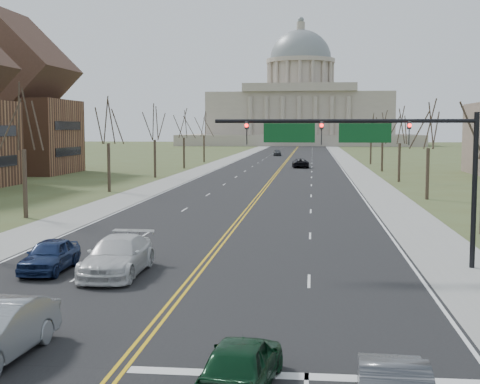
% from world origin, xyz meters
% --- Properties ---
extents(ground, '(600.00, 600.00, 0.00)m').
position_xyz_m(ground, '(0.00, 0.00, 0.00)').
color(ground, '#495028').
rests_on(ground, ground).
extents(road, '(20.00, 380.00, 0.01)m').
position_xyz_m(road, '(0.00, 110.00, 0.01)').
color(road, black).
rests_on(road, ground).
extents(cross_road, '(120.00, 14.00, 0.01)m').
position_xyz_m(cross_road, '(0.00, 6.00, 0.01)').
color(cross_road, black).
rests_on(cross_road, ground).
extents(sidewalk_left, '(4.00, 380.00, 0.03)m').
position_xyz_m(sidewalk_left, '(-12.00, 110.00, 0.01)').
color(sidewalk_left, gray).
rests_on(sidewalk_left, ground).
extents(sidewalk_right, '(4.00, 380.00, 0.03)m').
position_xyz_m(sidewalk_right, '(12.00, 110.00, 0.01)').
color(sidewalk_right, gray).
rests_on(sidewalk_right, ground).
extents(center_line, '(0.42, 380.00, 0.01)m').
position_xyz_m(center_line, '(0.00, 110.00, 0.01)').
color(center_line, gold).
rests_on(center_line, road).
extents(edge_line_left, '(0.15, 380.00, 0.01)m').
position_xyz_m(edge_line_left, '(-9.80, 110.00, 0.01)').
color(edge_line_left, silver).
rests_on(edge_line_left, road).
extents(edge_line_right, '(0.15, 380.00, 0.01)m').
position_xyz_m(edge_line_right, '(9.80, 110.00, 0.01)').
color(edge_line_right, silver).
rests_on(edge_line_right, road).
extents(stop_bar, '(9.50, 0.50, 0.01)m').
position_xyz_m(stop_bar, '(5.00, -1.00, 0.01)').
color(stop_bar, silver).
rests_on(stop_bar, road).
extents(capitol, '(90.00, 60.00, 50.00)m').
position_xyz_m(capitol, '(0.00, 249.91, 14.20)').
color(capitol, '#B0A393').
rests_on(capitol, ground).
extents(signal_mast, '(12.12, 0.44, 7.20)m').
position_xyz_m(signal_mast, '(7.45, 13.50, 5.76)').
color(signal_mast, black).
rests_on(signal_mast, ground).
extents(tree_l_0, '(3.96, 3.96, 9.00)m').
position_xyz_m(tree_l_0, '(-15.50, 28.00, 6.94)').
color(tree_l_0, '#342A1F').
rests_on(tree_l_0, ground).
extents(tree_r_1, '(3.74, 3.74, 8.50)m').
position_xyz_m(tree_r_1, '(15.50, 44.00, 6.55)').
color(tree_r_1, '#342A1F').
rests_on(tree_r_1, ground).
extents(tree_l_1, '(3.96, 3.96, 9.00)m').
position_xyz_m(tree_l_1, '(-15.50, 48.00, 6.94)').
color(tree_l_1, '#342A1F').
rests_on(tree_l_1, ground).
extents(tree_r_2, '(3.74, 3.74, 8.50)m').
position_xyz_m(tree_r_2, '(15.50, 64.00, 6.55)').
color(tree_r_2, '#342A1F').
rests_on(tree_r_2, ground).
extents(tree_l_2, '(3.96, 3.96, 9.00)m').
position_xyz_m(tree_l_2, '(-15.50, 68.00, 6.94)').
color(tree_l_2, '#342A1F').
rests_on(tree_l_2, ground).
extents(tree_r_3, '(3.74, 3.74, 8.50)m').
position_xyz_m(tree_r_3, '(15.50, 84.00, 6.55)').
color(tree_r_3, '#342A1F').
rests_on(tree_r_3, ground).
extents(tree_l_3, '(3.96, 3.96, 9.00)m').
position_xyz_m(tree_l_3, '(-15.50, 88.00, 6.94)').
color(tree_l_3, '#342A1F').
rests_on(tree_l_3, ground).
extents(tree_r_4, '(3.74, 3.74, 8.50)m').
position_xyz_m(tree_r_4, '(15.50, 104.00, 6.55)').
color(tree_r_4, '#342A1F').
rests_on(tree_r_4, ground).
extents(tree_l_4, '(3.96, 3.96, 9.00)m').
position_xyz_m(tree_l_4, '(-15.50, 108.00, 6.94)').
color(tree_l_4, '#342A1F').
rests_on(tree_l_4, ground).
extents(bldg_left_far, '(17.10, 14.28, 23.25)m').
position_xyz_m(bldg_left_far, '(-38.00, 74.00, 9.54)').
color(bldg_left_far, brown).
rests_on(bldg_left_far, ground).
extents(car_nb_inner_lead, '(2.06, 4.21, 1.38)m').
position_xyz_m(car_nb_inner_lead, '(3.40, -2.03, 0.70)').
color(car_nb_inner_lead, black).
rests_on(car_nb_inner_lead, road).
extents(car_sb_inner_second, '(2.35, 5.76, 1.67)m').
position_xyz_m(car_sb_inner_second, '(-3.41, 10.32, 0.85)').
color(car_sb_inner_second, silver).
rests_on(car_sb_inner_second, road).
extents(car_sb_outer_second, '(1.80, 4.33, 1.47)m').
position_xyz_m(car_sb_outer_second, '(-6.66, 10.66, 0.75)').
color(car_sb_outer_second, navy).
rests_on(car_sb_outer_second, road).
extents(car_far_nb, '(2.97, 5.68, 1.53)m').
position_xyz_m(car_far_nb, '(3.12, 91.94, 0.77)').
color(car_far_nb, black).
rests_on(car_far_nb, road).
extents(car_far_sb, '(2.17, 4.55, 1.50)m').
position_xyz_m(car_far_sb, '(-3.14, 138.68, 0.76)').
color(car_far_sb, '#464A4E').
rests_on(car_far_sb, road).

